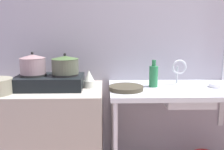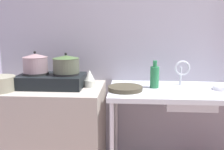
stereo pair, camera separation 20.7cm
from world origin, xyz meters
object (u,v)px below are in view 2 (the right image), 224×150
object	(u,v)px
pot_on_right_burner	(66,64)
small_bowl_on_drainboard	(222,88)
percolator	(90,79)
sink_basin	(187,98)
pot_on_left_burner	(35,63)
frying_pan	(125,88)
faucet	(182,69)
stove	(52,80)
bottle_by_sink	(155,76)

from	to	relation	value
pot_on_right_burner	small_bowl_on_drainboard	world-z (taller)	pot_on_right_burner
percolator	sink_basin	world-z (taller)	percolator
pot_on_left_burner	small_bowl_on_drainboard	size ratio (longest dim) A/B	1.45
sink_basin	frying_pan	world-z (taller)	frying_pan
pot_on_right_burner	faucet	distance (m)	1.04
sink_basin	pot_on_right_burner	bearing A→B (deg)	178.03
stove	bottle_by_sink	distance (m)	0.91
sink_basin	stove	bearing A→B (deg)	178.26
pot_on_right_burner	stove	bearing A→B (deg)	180.00
pot_on_right_burner	faucet	size ratio (longest dim) A/B	1.00
stove	small_bowl_on_drainboard	size ratio (longest dim) A/B	3.82
percolator	faucet	distance (m)	0.84
pot_on_right_burner	percolator	bearing A→B (deg)	7.22
pot_on_left_burner	frying_pan	world-z (taller)	pot_on_left_burner
stove	percolator	size ratio (longest dim) A/B	3.75
bottle_by_sink	faucet	bearing A→B (deg)	18.90
faucet	bottle_by_sink	distance (m)	0.27
stove	faucet	bearing A→B (deg)	6.10
faucet	bottle_by_sink	bearing A→B (deg)	-161.10
stove	sink_basin	xyz separation A→B (m)	(1.19, -0.04, -0.13)
pot_on_right_burner	percolator	size ratio (longest dim) A/B	1.52
percolator	small_bowl_on_drainboard	bearing A→B (deg)	-1.19
stove	small_bowl_on_drainboard	world-z (taller)	stove
small_bowl_on_drainboard	faucet	bearing A→B (deg)	158.80
small_bowl_on_drainboard	pot_on_right_burner	bearing A→B (deg)	-179.93
pot_on_left_burner	percolator	size ratio (longest dim) A/B	1.42
pot_on_left_burner	small_bowl_on_drainboard	distance (m)	1.63
bottle_by_sink	stove	bearing A→B (deg)	-177.61
pot_on_left_burner	sink_basin	xyz separation A→B (m)	(1.33, -0.04, -0.28)
pot_on_left_burner	percolator	xyz separation A→B (m)	(0.48, 0.03, -0.14)
percolator	faucet	xyz separation A→B (m)	(0.83, 0.10, 0.08)
small_bowl_on_drainboard	stove	bearing A→B (deg)	-179.94
stove	faucet	world-z (taller)	faucet
percolator	sink_basin	distance (m)	0.86
pot_on_right_burner	faucet	xyz separation A→B (m)	(1.03, 0.12, -0.06)
stove	sink_basin	world-z (taller)	stove
faucet	small_bowl_on_drainboard	world-z (taller)	faucet
pot_on_right_burner	bottle_by_sink	bearing A→B (deg)	2.81
sink_basin	faucet	size ratio (longest dim) A/B	1.70
stove	sink_basin	distance (m)	1.20
sink_basin	small_bowl_on_drainboard	size ratio (longest dim) A/B	2.65
frying_pan	pot_on_right_burner	bearing A→B (deg)	171.49
sink_basin	bottle_by_sink	xyz separation A→B (m)	(-0.28, 0.07, 0.17)
pot_on_right_burner	frying_pan	size ratio (longest dim) A/B	0.80
pot_on_left_burner	percolator	bearing A→B (deg)	3.06
pot_on_left_burner	bottle_by_sink	bearing A→B (deg)	2.08
percolator	faucet	size ratio (longest dim) A/B	0.65
small_bowl_on_drainboard	bottle_by_sink	world-z (taller)	bottle_by_sink
percolator	faucet	bearing A→B (deg)	6.84
frying_pan	pot_on_left_burner	bearing A→B (deg)	174.42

